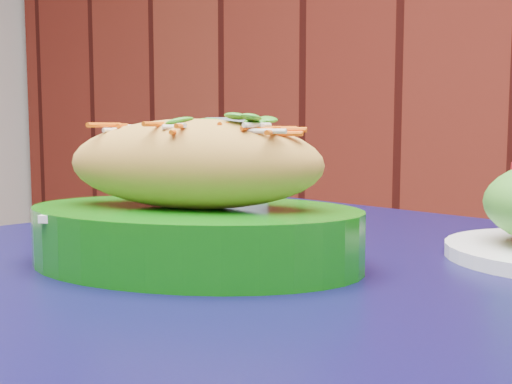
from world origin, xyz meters
The scene contains 3 objects.
cafe_table centered at (0.19, 1.17, 0.66)m, with size 0.95×0.95×0.75m.
banh_mi_basket centered at (0.11, 1.15, 0.80)m, with size 0.33×0.26×0.13m.
water_glass centered at (-0.01, 1.40, 0.81)m, with size 0.08×0.08×0.13m, color silver.
Camera 1 is at (0.45, 0.74, 0.87)m, focal length 45.00 mm.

